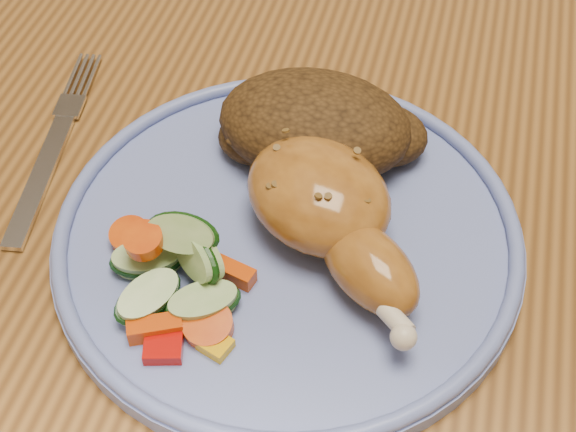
{
  "coord_description": "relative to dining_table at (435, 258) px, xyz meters",
  "views": [
    {
      "loc": [
        -0.02,
        -0.39,
        1.15
      ],
      "look_at": [
        -0.1,
        -0.08,
        0.78
      ],
      "focal_mm": 50.0,
      "sensor_mm": 36.0,
      "label": 1
    }
  ],
  "objects": [
    {
      "name": "plate_rim",
      "position": [
        -0.1,
        -0.08,
        0.1
      ],
      "size": [
        0.29,
        0.29,
        0.01
      ],
      "primitive_type": "torus",
      "color": "#6172B7",
      "rests_on": "plate"
    },
    {
      "name": "chicken_leg",
      "position": [
        -0.07,
        -0.08,
        0.12
      ],
      "size": [
        0.15,
        0.15,
        0.05
      ],
      "color": "#A56522",
      "rests_on": "plate"
    },
    {
      "name": "dining_table",
      "position": [
        0.0,
        0.0,
        0.0
      ],
      "size": [
        0.9,
        1.4,
        0.75
      ],
      "color": "brown",
      "rests_on": "ground"
    },
    {
      "name": "fork",
      "position": [
        -0.28,
        -0.04,
        0.09
      ],
      "size": [
        0.04,
        0.17,
        0.0
      ],
      "color": "silver",
      "rests_on": "dining_table"
    },
    {
      "name": "rice_pilaf",
      "position": [
        -0.09,
        -0.0,
        0.12
      ],
      "size": [
        0.14,
        0.09,
        0.06
      ],
      "color": "#3F280F",
      "rests_on": "plate"
    },
    {
      "name": "plate",
      "position": [
        -0.1,
        -0.08,
        0.09
      ],
      "size": [
        0.3,
        0.3,
        0.01
      ],
      "primitive_type": "cylinder",
      "color": "#6172B7",
      "rests_on": "dining_table"
    },
    {
      "name": "vegetable_pile",
      "position": [
        -0.15,
        -0.14,
        0.11
      ],
      "size": [
        0.1,
        0.09,
        0.05
      ],
      "color": "#A50A05",
      "rests_on": "plate"
    }
  ]
}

